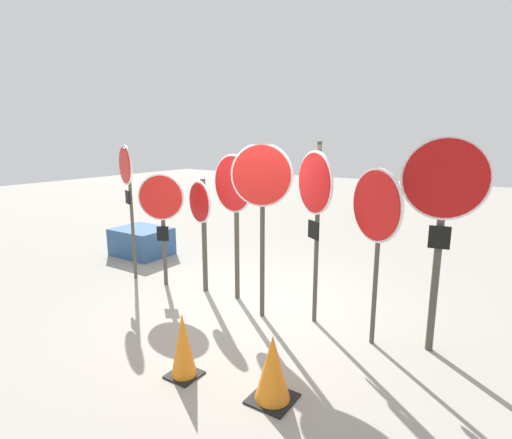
# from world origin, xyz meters

# --- Properties ---
(ground_plane) EXTENTS (40.00, 40.00, 0.00)m
(ground_plane) POSITION_xyz_m (0.00, 0.00, 0.00)
(ground_plane) COLOR gray
(stop_sign_0) EXTENTS (0.65, 0.30, 2.46)m
(stop_sign_0) POSITION_xyz_m (-2.52, -0.08, 1.84)
(stop_sign_0) COLOR #474238
(stop_sign_0) RESTS_ON ground
(stop_sign_1) EXTENTS (0.71, 0.42, 1.99)m
(stop_sign_1) POSITION_xyz_m (-1.77, 0.00, 1.42)
(stop_sign_1) COLOR #474238
(stop_sign_1) RESTS_ON ground
(stop_sign_2) EXTENTS (0.66, 0.28, 1.93)m
(stop_sign_2) POSITION_xyz_m (-1.02, 0.16, 1.32)
(stop_sign_2) COLOR #474238
(stop_sign_2) RESTS_ON ground
(stop_sign_3) EXTENTS (0.88, 0.25, 2.35)m
(stop_sign_3) POSITION_xyz_m (-0.37, 0.20, 1.68)
(stop_sign_3) COLOR #474238
(stop_sign_3) RESTS_ON ground
(stop_sign_4) EXTENTS (0.84, 0.30, 2.53)m
(stop_sign_4) POSITION_xyz_m (0.36, -0.14, 1.87)
(stop_sign_4) COLOR #474238
(stop_sign_4) RESTS_ON ground
(stop_sign_5) EXTENTS (0.72, 0.50, 2.54)m
(stop_sign_5) POSITION_xyz_m (1.04, 0.13, 1.82)
(stop_sign_5) COLOR #474238
(stop_sign_5) RESTS_ON ground
(stop_sign_6) EXTENTS (0.76, 0.53, 2.25)m
(stop_sign_6) POSITION_xyz_m (1.92, -0.03, 1.68)
(stop_sign_6) COLOR #474238
(stop_sign_6) RESTS_ON ground
(stop_sign_7) EXTENTS (0.95, 0.21, 2.62)m
(stop_sign_7) POSITION_xyz_m (2.60, 0.19, 1.83)
(stop_sign_7) COLOR #474238
(stop_sign_7) RESTS_ON ground
(traffic_cone_0) EXTENTS (0.34, 0.34, 0.74)m
(traffic_cone_0) POSITION_xyz_m (0.44, -1.85, 0.37)
(traffic_cone_0) COLOR black
(traffic_cone_0) RESTS_ON ground
(traffic_cone_1) EXTENTS (0.43, 0.43, 0.71)m
(traffic_cone_1) POSITION_xyz_m (1.47, -1.66, 0.35)
(traffic_cone_1) COLOR black
(traffic_cone_1) RESTS_ON ground
(storage_crate) EXTENTS (1.19, 0.95, 0.60)m
(storage_crate) POSITION_xyz_m (-3.59, 1.07, 0.30)
(storage_crate) COLOR #335684
(storage_crate) RESTS_ON ground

